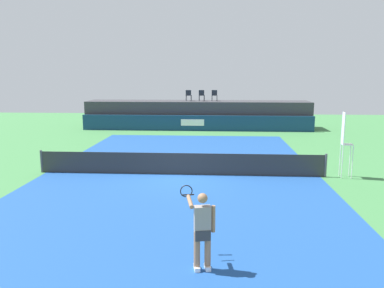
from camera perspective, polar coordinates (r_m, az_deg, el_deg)
name	(u,v)px	position (r m, az deg, el deg)	size (l,w,h in m)	color
ground_plane	(186,160)	(19.86, -0.92, -2.32)	(48.00, 48.00, 0.00)	#3D7A42
court_inner	(180,174)	(16.95, -1.73, -4.49)	(12.00, 22.00, 0.00)	#1C478C
sponsor_wall	(197,123)	(30.09, 0.68, 3.09)	(18.00, 0.22, 1.20)	navy
spectator_platform	(198,114)	(31.83, 0.85, 4.38)	(18.00, 2.80, 2.20)	#38383D
spectator_chair_far_left	(189,95)	(31.64, -0.50, 7.24)	(0.47, 0.47, 0.89)	#1E232D
spectator_chair_left	(202,95)	(31.63, 1.43, 7.24)	(0.46, 0.46, 0.89)	#1E232D
spectator_chair_center	(214,95)	(31.71, 3.33, 7.23)	(0.46, 0.46, 0.89)	#1E232D
umpire_chair	(345,140)	(17.40, 21.58, 0.51)	(0.47, 0.47, 2.76)	white
tennis_net	(180,164)	(16.84, -1.74, -2.94)	(12.40, 0.02, 0.95)	#2D2D2D
net_post_near	(41,161)	(18.47, -21.28, -2.38)	(0.10, 0.10, 1.00)	#4C4C51
net_post_far	(326,165)	(17.39, 19.08, -2.99)	(0.10, 0.10, 1.00)	#4C4C51
tennis_player	(202,228)	(8.68, 1.48, -12.31)	(0.86, 1.12, 1.77)	white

